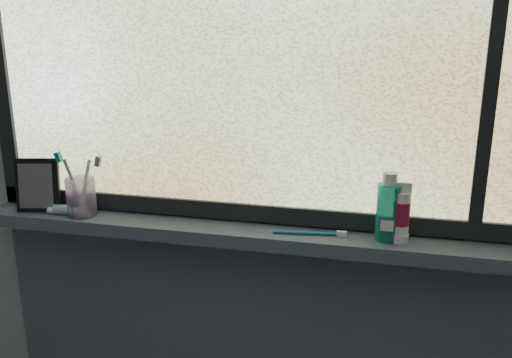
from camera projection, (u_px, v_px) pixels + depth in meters
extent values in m
cube|color=#9EA3A8|center=(256.00, 142.00, 1.61)|extent=(3.00, 0.01, 2.50)
cube|color=#46505D|center=(250.00, 234.00, 1.61)|extent=(1.62, 0.14, 0.04)
cube|color=silver|center=(254.00, 41.00, 1.51)|extent=(1.50, 0.01, 1.00)
cube|color=black|center=(254.00, 212.00, 1.64)|extent=(1.60, 0.03, 0.05)
cube|color=black|center=(495.00, 44.00, 1.37)|extent=(0.03, 0.03, 1.00)
cube|color=black|center=(38.00, 185.00, 1.72)|extent=(0.14, 0.09, 0.16)
cylinder|color=#C1A6DC|center=(81.00, 197.00, 1.69)|extent=(0.09, 0.09, 0.11)
cylinder|color=teal|center=(388.00, 207.00, 1.50)|extent=(0.06, 0.06, 0.15)
cylinder|color=silver|center=(401.00, 210.00, 1.49)|extent=(0.06, 0.06, 0.12)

